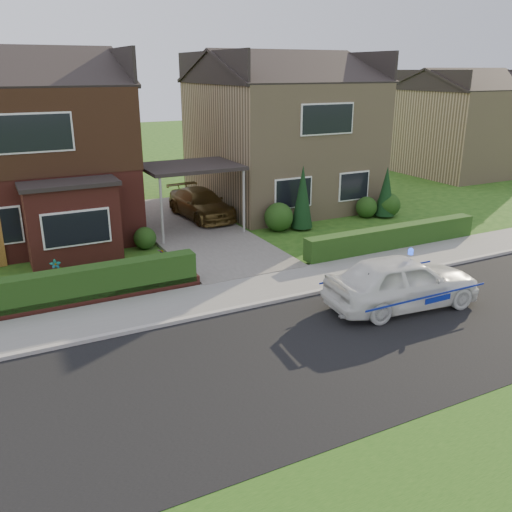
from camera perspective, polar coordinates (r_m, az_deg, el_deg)
ground at (r=13.63m, az=10.06°, el=-9.16°), size 120.00×120.00×0.00m
road at (r=13.63m, az=10.06°, el=-9.16°), size 60.00×6.00×0.02m
kerb at (r=15.87m, az=3.50°, el=-4.43°), size 60.00×0.16×0.12m
sidewalk at (r=16.72m, az=1.69°, el=-3.19°), size 60.00×2.00×0.10m
driveway at (r=22.67m, az=-6.69°, el=2.76°), size 3.80×12.00×0.12m
house_left at (r=23.56m, az=-23.22°, el=11.32°), size 7.50×9.53×7.25m
house_right at (r=27.08m, az=2.55°, el=13.30°), size 7.50×8.06×7.25m
carport_link at (r=22.05m, az=-6.91°, el=9.21°), size 3.80×3.00×2.77m
dwarf_wall at (r=16.09m, az=-19.00°, el=-4.69°), size 7.70×0.25×0.36m
hedge_left at (r=16.30m, az=-19.01°, el=-5.08°), size 7.50×0.55×0.90m
hedge_right at (r=20.87m, az=14.13°, el=0.68°), size 7.50×0.55×0.80m
shrub_left_mid at (r=19.91m, az=-15.84°, el=1.64°), size 1.32×1.32×1.32m
shrub_left_near at (r=20.60m, az=-11.61°, el=1.86°), size 0.84×0.84×0.84m
shrub_right_near at (r=22.42m, az=2.41°, el=4.12°), size 1.20×1.20×1.20m
shrub_right_mid at (r=25.04m, az=11.55°, el=5.06°), size 0.96×0.96×0.96m
shrub_right_far at (r=25.42m, az=13.76°, el=5.25°), size 1.08×1.08×1.08m
conifer_a at (r=22.58m, az=4.91°, el=6.00°), size 0.90×0.90×2.60m
conifer_b at (r=25.17m, az=13.51°, el=6.44°), size 0.90×0.90×2.20m
neighbour_right at (r=37.63m, az=20.56°, el=12.14°), size 6.50×7.00×5.20m
police_car at (r=15.67m, az=15.14°, el=-2.66°), size 4.08×4.59×1.68m
driveway_car at (r=24.23m, az=-5.82°, el=5.51°), size 2.08×4.39×1.24m
potted_plant_a at (r=18.28m, az=-20.28°, el=-1.46°), size 0.39×0.30×0.68m
potted_plant_b at (r=16.87m, az=-22.31°, el=-3.18°), size 0.57×0.56×0.81m
potted_plant_c at (r=18.43m, az=-9.86°, el=-0.35°), size 0.43×0.43×0.68m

